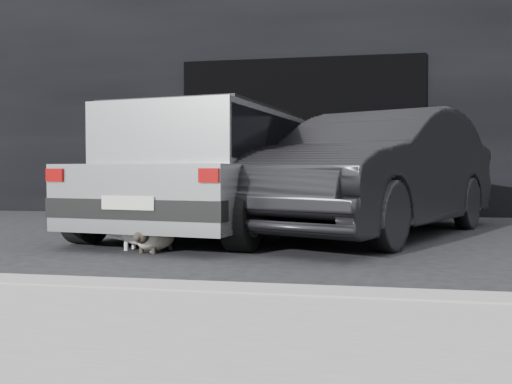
% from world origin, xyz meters
% --- Properties ---
extents(ground, '(80.00, 80.00, 0.00)m').
position_xyz_m(ground, '(0.00, 0.00, 0.00)').
color(ground, black).
rests_on(ground, ground).
extents(building_facade, '(34.00, 4.00, 5.00)m').
position_xyz_m(building_facade, '(1.00, 6.00, 2.50)').
color(building_facade, black).
rests_on(building_facade, ground).
extents(garage_opening, '(4.00, 0.10, 2.60)m').
position_xyz_m(garage_opening, '(1.00, 3.99, 1.30)').
color(garage_opening, black).
rests_on(garage_opening, ground).
extents(curb, '(18.00, 0.25, 0.12)m').
position_xyz_m(curb, '(1.00, -2.60, 0.06)').
color(curb, gray).
rests_on(curb, ground).
extents(sidewalk, '(18.00, 2.20, 0.11)m').
position_xyz_m(sidewalk, '(1.00, -3.80, 0.06)').
color(sidewalk, gray).
rests_on(sidewalk, ground).
extents(silver_hatchback, '(2.37, 4.08, 1.42)m').
position_xyz_m(silver_hatchback, '(0.35, 0.90, 0.78)').
color(silver_hatchback, '#A3A6A8').
rests_on(silver_hatchback, ground).
extents(second_car, '(3.13, 4.53, 1.42)m').
position_xyz_m(second_car, '(2.18, 1.11, 0.71)').
color(second_car, black).
rests_on(second_car, ground).
extents(cat_siamese, '(0.33, 0.73, 0.25)m').
position_xyz_m(cat_siamese, '(0.20, -0.66, 0.11)').
color(cat_siamese, beige).
rests_on(cat_siamese, ground).
extents(cat_white, '(0.68, 0.33, 0.32)m').
position_xyz_m(cat_white, '(0.09, -0.59, 0.16)').
color(cat_white, silver).
rests_on(cat_white, ground).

